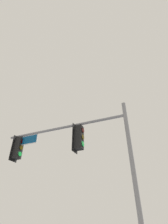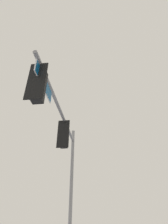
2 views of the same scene
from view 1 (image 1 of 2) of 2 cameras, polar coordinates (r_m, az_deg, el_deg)
The scene contains 1 object.
signal_pole_near at distance 7.91m, azimuth -5.57°, elevation -11.61°, with size 6.12×1.39×6.24m.
Camera 1 is at (-7.96, -0.94, 1.76)m, focal length 28.00 mm.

